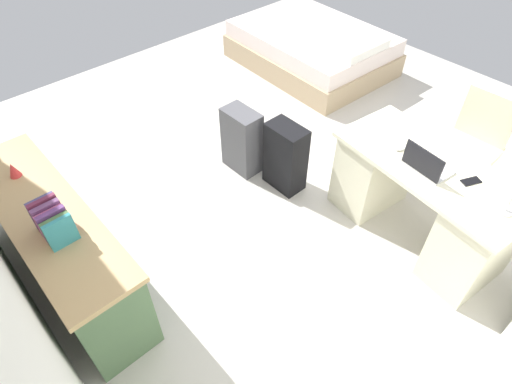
# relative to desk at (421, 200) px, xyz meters

# --- Properties ---
(ground_plane) EXTENTS (6.12, 6.12, 0.00)m
(ground_plane) POSITION_rel_desk_xyz_m (1.29, 0.10, -0.39)
(ground_plane) COLOR beige
(desk) EXTENTS (1.51, 0.83, 0.75)m
(desk) POSITION_rel_desk_xyz_m (0.00, 0.00, 0.00)
(desk) COLOR beige
(desk) RESTS_ON ground_plane
(office_chair) EXTENTS (0.52, 0.52, 0.94)m
(office_chair) POSITION_rel_desk_xyz_m (0.04, -0.78, 0.03)
(office_chair) COLOR black
(office_chair) RESTS_ON ground_plane
(credenza) EXTENTS (1.80, 0.48, 0.75)m
(credenza) POSITION_rel_desk_xyz_m (1.46, 2.28, -0.02)
(credenza) COLOR #4C6B47
(credenza) RESTS_ON ground_plane
(bed) EXTENTS (1.96, 1.48, 0.58)m
(bed) POSITION_rel_desk_xyz_m (2.50, -1.49, -0.15)
(bed) COLOR tan
(bed) RESTS_ON ground_plane
(suitcase_black) EXTENTS (0.36, 0.22, 0.65)m
(suitcase_black) POSITION_rel_desk_xyz_m (1.13, 0.36, -0.07)
(suitcase_black) COLOR black
(suitcase_black) RESTS_ON ground_plane
(suitcase_spare_grey) EXTENTS (0.36, 0.23, 0.63)m
(suitcase_spare_grey) POSITION_rel_desk_xyz_m (1.58, 0.49, -0.08)
(suitcase_spare_grey) COLOR #4C4C51
(suitcase_spare_grey) RESTS_ON ground_plane
(laptop) EXTENTS (0.33, 0.26, 0.21)m
(laptop) POSITION_rel_desk_xyz_m (0.02, 0.10, 0.41)
(laptop) COLOR #B7B7BC
(laptop) RESTS_ON desk
(computer_mouse) EXTENTS (0.07, 0.11, 0.03)m
(computer_mouse) POSITION_rel_desk_xyz_m (0.28, 0.03, 0.37)
(computer_mouse) COLOR white
(computer_mouse) RESTS_ON desk
(cell_phone_near_laptop) EXTENTS (0.12, 0.15, 0.01)m
(cell_phone_near_laptop) POSITION_rel_desk_xyz_m (-0.26, -0.03, 0.36)
(cell_phone_near_laptop) COLOR black
(cell_phone_near_laptop) RESTS_ON desk
(book_row) EXTENTS (0.27, 0.17, 0.23)m
(book_row) POSITION_rel_desk_xyz_m (1.21, 2.28, 0.47)
(book_row) COLOR teal
(book_row) RESTS_ON credenza
(figurine_small) EXTENTS (0.08, 0.08, 0.11)m
(figurine_small) POSITION_rel_desk_xyz_m (1.91, 2.28, 0.42)
(figurine_small) COLOR red
(figurine_small) RESTS_ON credenza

